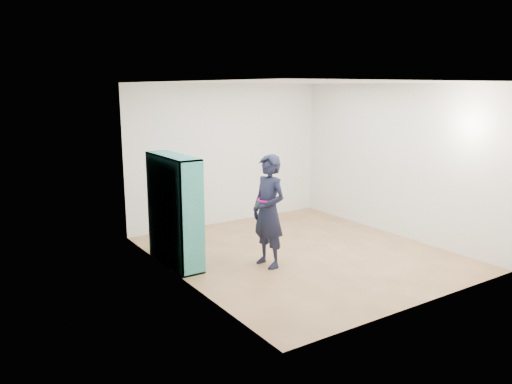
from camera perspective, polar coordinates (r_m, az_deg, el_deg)
floor at (r=7.84m, az=5.18°, el=-6.96°), size 4.50×4.50×0.00m
ceiling at (r=7.43m, az=5.56°, el=12.40°), size 4.50×4.50×0.00m
wall_left at (r=6.49m, az=-8.61°, el=0.85°), size 0.02×4.50×2.60m
wall_right at (r=8.90m, az=15.52°, el=3.53°), size 0.02×4.50×2.60m
wall_back at (r=9.37m, az=-3.25°, el=4.34°), size 4.00×0.02×2.60m
wall_front at (r=5.97m, az=18.92°, el=-0.63°), size 4.00×0.02×2.60m
bookshelf at (r=7.23m, az=-9.44°, el=-2.27°), size 0.35×1.20×1.60m
person at (r=7.05m, az=1.47°, el=-2.20°), size 0.45×0.63×1.62m
smartphone at (r=7.02m, az=0.12°, el=-1.38°), size 0.03×0.11×0.13m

